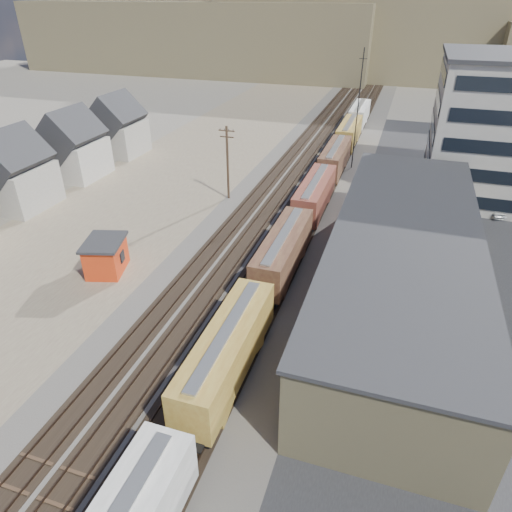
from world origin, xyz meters
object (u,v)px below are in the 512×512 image
(freight_train, at_px, (301,219))
(parked_car_blue, at_px, (444,181))
(maintenance_shed, at_px, (106,256))
(utility_pole_north, at_px, (228,162))

(freight_train, height_order, parked_car_blue, freight_train)
(maintenance_shed, bearing_deg, parked_car_blue, 46.76)
(maintenance_shed, relative_size, parked_car_blue, 0.96)
(utility_pole_north, relative_size, parked_car_blue, 1.70)
(freight_train, bearing_deg, utility_pole_north, 143.26)
(freight_train, relative_size, maintenance_shed, 21.32)
(freight_train, bearing_deg, parked_car_blue, 55.00)
(utility_pole_north, xyz_separation_m, maintenance_shed, (-4.96, -21.63, -3.50))
(utility_pole_north, xyz_separation_m, parked_car_blue, (28.46, 13.91, -4.48))
(freight_train, xyz_separation_m, utility_pole_north, (-12.30, 9.18, 2.50))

